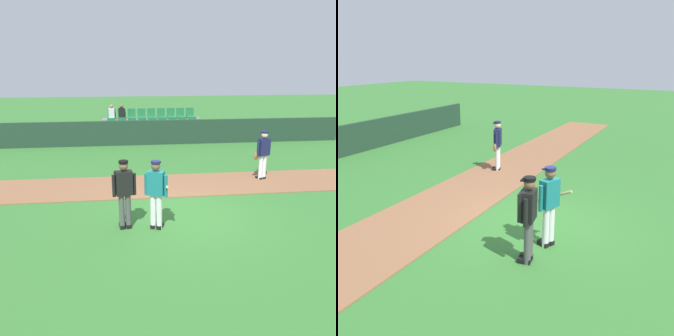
# 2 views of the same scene
# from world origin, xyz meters

# --- Properties ---
(ground_plane) EXTENTS (80.00, 80.00, 0.00)m
(ground_plane) POSITION_xyz_m (0.00, 0.00, 0.00)
(ground_plane) COLOR #33702D
(infield_dirt_path) EXTENTS (28.00, 2.38, 0.03)m
(infield_dirt_path) POSITION_xyz_m (0.00, 2.59, 0.01)
(infield_dirt_path) COLOR brown
(infield_dirt_path) RESTS_ON ground
(batter_teal_jersey) EXTENTS (0.61, 0.80, 1.76)m
(batter_teal_jersey) POSITION_xyz_m (-0.78, -0.70, 0.97)
(batter_teal_jersey) COLOR white
(batter_teal_jersey) RESTS_ON ground
(umpire_home_plate) EXTENTS (0.58, 0.35, 1.76)m
(umpire_home_plate) POSITION_xyz_m (-1.56, -0.57, 1.00)
(umpire_home_plate) COLOR #4C4C4C
(umpire_home_plate) RESTS_ON ground
(runner_navy_jersey) EXTENTS (0.67, 0.40, 1.76)m
(runner_navy_jersey) POSITION_xyz_m (3.31, 2.85, 0.96)
(runner_navy_jersey) COLOR white
(runner_navy_jersey) RESTS_ON ground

